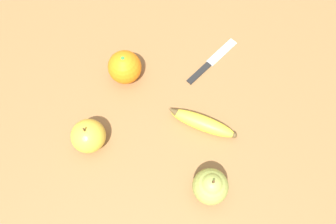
{
  "coord_description": "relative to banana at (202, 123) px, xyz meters",
  "views": [
    {
      "loc": [
        -0.09,
        -0.26,
        0.77
      ],
      "look_at": [
        0.02,
        0.03,
        0.03
      ],
      "focal_mm": 35.0,
      "sensor_mm": 36.0,
      "label": 1
    }
  ],
  "objects": [
    {
      "name": "banana",
      "position": [
        0.0,
        0.0,
        0.0
      ],
      "size": [
        0.15,
        0.14,
        0.04
      ],
      "rotation": [
        0.0,
        0.0,
        2.37
      ],
      "color": "yellow",
      "rests_on": "ground_plane"
    },
    {
      "name": "apple",
      "position": [
        -0.27,
        0.06,
        0.02
      ],
      "size": [
        0.08,
        0.08,
        0.09
      ],
      "color": "gold",
      "rests_on": "ground_plane"
    },
    {
      "name": "orange",
      "position": [
        -0.13,
        0.2,
        0.02
      ],
      "size": [
        0.09,
        0.09,
        0.09
      ],
      "color": "orange",
      "rests_on": "ground_plane"
    },
    {
      "name": "ground_plane",
      "position": [
        -0.09,
        0.02,
        -0.02
      ],
      "size": [
        3.0,
        3.0,
        0.0
      ],
      "primitive_type": "plane",
      "color": "olive"
    },
    {
      "name": "pear",
      "position": [
        -0.05,
        -0.15,
        0.03
      ],
      "size": [
        0.08,
        0.08,
        0.1
      ],
      "color": "#99A84C",
      "rests_on": "ground_plane"
    },
    {
      "name": "paring_knife",
      "position": [
        0.1,
        0.16,
        -0.02
      ],
      "size": [
        0.18,
        0.09,
        0.01
      ],
      "rotation": [
        0.0,
        0.0,
        5.13
      ],
      "color": "silver",
      "rests_on": "ground_plane"
    }
  ]
}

